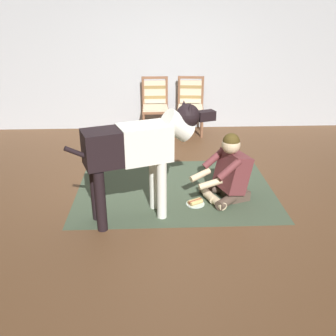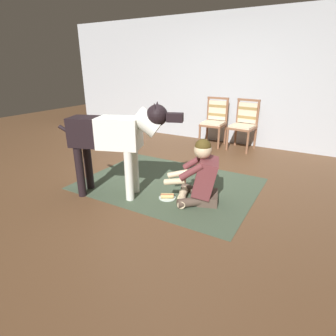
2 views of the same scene
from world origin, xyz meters
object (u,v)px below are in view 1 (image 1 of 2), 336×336
dining_chair_left_of_pair (155,103)px  hot_dog_on_plate (195,202)px  dining_chair_right_of_pair (190,103)px  large_dog (139,147)px  person_sitting_on_floor (228,173)px

dining_chair_left_of_pair → hot_dog_on_plate: bearing=-81.1°
dining_chair_right_of_pair → large_dog: (-0.81, -2.93, 0.25)m
large_dog → hot_dog_on_plate: size_ratio=7.06×
hot_dog_on_plate → dining_chair_left_of_pair: bearing=98.9°
dining_chair_right_of_pair → hot_dog_on_plate: bearing=-94.2°
large_dog → hot_dog_on_plate: large_dog is taller
dining_chair_left_of_pair → large_dog: size_ratio=0.65×
large_dog → dining_chair_left_of_pair: bearing=86.3°
dining_chair_left_of_pair → dining_chair_right_of_pair: size_ratio=1.00×
dining_chair_right_of_pair → person_sitting_on_floor: dining_chair_right_of_pair is taller
dining_chair_left_of_pair → large_dog: 2.95m
dining_chair_right_of_pair → hot_dog_on_plate: (-0.20, -2.71, -0.52)m
large_dog → hot_dog_on_plate: (0.61, 0.22, -0.77)m
dining_chair_left_of_pair → dining_chair_right_of_pair: (0.62, -0.00, 0.00)m
large_dog → person_sitting_on_floor: bearing=19.8°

